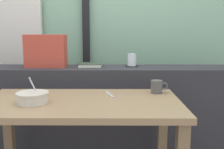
# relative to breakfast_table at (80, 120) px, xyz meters

# --- Properties ---
(outdoor_backdrop) EXTENTS (4.80, 0.08, 2.80)m
(outdoor_backdrop) POSITION_rel_breakfast_table_xyz_m (0.06, 1.28, 0.78)
(outdoor_backdrop) COLOR #84B293
(outdoor_backdrop) RESTS_ON ground
(curtain_left_panel) EXTENTS (0.56, 0.06, 2.50)m
(curtain_left_panel) POSITION_rel_breakfast_table_xyz_m (-0.80, 1.18, 0.63)
(curtain_left_panel) COLOR silver
(curtain_left_panel) RESTS_ON ground
(window_divider_post) EXTENTS (0.07, 0.05, 2.60)m
(window_divider_post) POSITION_rel_breakfast_table_xyz_m (-0.08, 1.21, 0.68)
(window_divider_post) COLOR black
(window_divider_post) RESTS_ON ground
(dark_console_ledge) EXTENTS (2.80, 0.34, 0.85)m
(dark_console_ledge) POSITION_rel_breakfast_table_xyz_m (0.06, 0.61, -0.19)
(dark_console_ledge) COLOR #2D2D33
(dark_console_ledge) RESTS_ON ground
(breakfast_table) EXTENTS (1.18, 0.63, 0.74)m
(breakfast_table) POSITION_rel_breakfast_table_xyz_m (0.00, 0.00, 0.00)
(breakfast_table) COLOR #826849
(breakfast_table) RESTS_ON ground
(coaster_square) EXTENTS (0.10, 0.10, 0.00)m
(coaster_square) POSITION_rel_breakfast_table_xyz_m (0.35, 0.66, 0.24)
(coaster_square) COLOR black
(coaster_square) RESTS_ON dark_console_ledge
(juice_glass) EXTENTS (0.07, 0.07, 0.10)m
(juice_glass) POSITION_rel_breakfast_table_xyz_m (0.35, 0.66, 0.29)
(juice_glass) COLOR white
(juice_glass) RESTS_ON coaster_square
(closed_book) EXTENTS (0.19, 0.16, 0.03)m
(closed_book) POSITION_rel_breakfast_table_xyz_m (0.00, 0.63, 0.25)
(closed_book) COLOR #334233
(closed_book) RESTS_ON dark_console_ledge
(throw_pillow) EXTENTS (0.32, 0.15, 0.26)m
(throw_pillow) POSITION_rel_breakfast_table_xyz_m (-0.35, 0.61, 0.37)
(throw_pillow) COLOR #B74233
(throw_pillow) RESTS_ON dark_console_ledge
(soup_bowl) EXTENTS (0.18, 0.18, 0.15)m
(soup_bowl) POSITION_rel_breakfast_table_xyz_m (-0.26, -0.05, 0.15)
(soup_bowl) COLOR beige
(soup_bowl) RESTS_ON breakfast_table
(fork_utensil) EXTENTS (0.06, 0.17, 0.01)m
(fork_utensil) POSITION_rel_breakfast_table_xyz_m (0.17, 0.15, 0.12)
(fork_utensil) COLOR silver
(fork_utensil) RESTS_ON breakfast_table
(ceramic_mug) EXTENTS (0.11, 0.08, 0.08)m
(ceramic_mug) POSITION_rel_breakfast_table_xyz_m (0.48, 0.20, 0.16)
(ceramic_mug) COLOR #4C4C4C
(ceramic_mug) RESTS_ON breakfast_table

